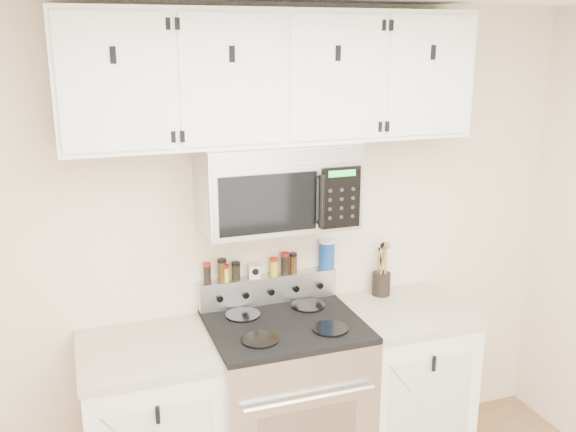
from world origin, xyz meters
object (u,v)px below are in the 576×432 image
Objects in this scene: range at (285,404)px; salt_canister at (327,254)px; utensil_crock at (381,282)px; microwave at (277,185)px.

range is 6.86× the size of salt_canister.
utensil_crock is at bearing -9.00° from salt_canister.
range is 3.64× the size of utensil_crock.
utensil_crock reaches higher than range.
utensil_crock is at bearing 19.49° from range.
microwave reaches higher than range.
salt_canister reaches higher than utensil_crock.
microwave is 2.51× the size of utensil_crock.
utensil_crock is (0.66, 0.11, -0.63)m from microwave.
range is at bearing -90.23° from microwave.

